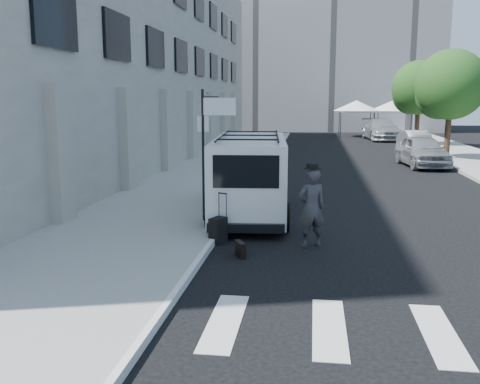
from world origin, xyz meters
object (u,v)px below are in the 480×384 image
(parked_car_a, at_px, (422,151))
(parked_car_c, at_px, (381,129))
(briefcase, at_px, (240,249))
(suitcase, at_px, (218,230))
(cargo_van, at_px, (250,175))
(parked_car_b, at_px, (416,142))
(businessman, at_px, (311,208))

(parked_car_a, xyz_separation_m, parked_car_c, (0.07, 17.41, 0.07))
(parked_car_c, bearing_deg, briefcase, -107.44)
(briefcase, relative_size, parked_car_c, 0.07)
(suitcase, xyz_separation_m, cargo_van, (0.38, 3.24, 0.87))
(briefcase, bearing_deg, parked_car_b, 46.87)
(businessman, height_order, suitcase, businessman)
(briefcase, height_order, parked_car_a, parked_car_a)
(briefcase, height_order, cargo_van, cargo_van)
(suitcase, bearing_deg, briefcase, -32.03)
(businessman, distance_m, parked_car_a, 16.46)
(cargo_van, xyz_separation_m, parked_car_a, (7.24, 12.32, -0.39))
(briefcase, distance_m, parked_car_b, 25.41)
(businessman, distance_m, parked_car_b, 23.95)
(briefcase, bearing_deg, parked_car_a, 42.57)
(parked_car_a, distance_m, parked_car_c, 17.41)
(parked_car_c, bearing_deg, parked_car_a, -96.02)
(businessman, bearing_deg, parked_car_a, -132.54)
(parked_car_a, xyz_separation_m, parked_car_b, (1.08, 7.51, -0.11))
(parked_car_a, bearing_deg, suitcase, -122.23)
(cargo_van, height_order, parked_car_b, cargo_van)
(businessman, distance_m, briefcase, 1.99)
(businessman, xyz_separation_m, parked_car_c, (5.50, 32.96, -0.06))
(briefcase, distance_m, parked_car_c, 34.73)
(parked_car_a, distance_m, parked_car_b, 7.59)
(briefcase, relative_size, parked_car_b, 0.11)
(suitcase, bearing_deg, businessman, 25.28)
(businessman, height_order, briefcase, businessman)
(briefcase, distance_m, cargo_van, 4.39)
(businessman, xyz_separation_m, suitcase, (-2.19, -0.03, -0.60))
(parked_car_a, relative_size, parked_car_c, 0.78)
(briefcase, xyz_separation_m, parked_car_a, (6.94, 16.59, 0.62))
(briefcase, bearing_deg, businessman, 10.00)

